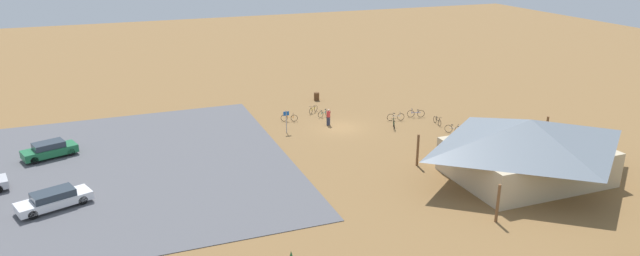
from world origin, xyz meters
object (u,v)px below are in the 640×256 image
(bicycle_blue_yard_left, at_px, (416,114))
(visitor_near_lot, at_px, (328,117))
(trash_bin, at_px, (317,96))
(lot_sign, at_px, (286,118))
(bicycle_black_mid_cluster, at_px, (437,121))
(bicycle_white_yard_front, at_px, (396,117))
(bike_pavilion, at_px, (528,146))
(bicycle_silver_by_bin, at_px, (454,129))
(car_green_back_corner, at_px, (49,150))
(bicycle_green_near_sign, at_px, (394,125))
(visitor_at_bikes, at_px, (535,131))
(bicycle_red_lone_west, at_px, (476,123))
(bicycle_teal_trailside, at_px, (324,113))
(bicycle_orange_front_row, at_px, (289,118))
(bicycle_purple_yard_right, at_px, (472,130))
(bicycle_yellow_back_row, at_px, (313,110))
(car_white_far_end, at_px, (54,199))

(bicycle_blue_yard_left, relative_size, visitor_near_lot, 1.03)
(trash_bin, bearing_deg, lot_sign, 54.65)
(bicycle_black_mid_cluster, relative_size, bicycle_white_yard_front, 0.96)
(bike_pavilion, height_order, visitor_near_lot, bike_pavilion)
(bicycle_silver_by_bin, bearing_deg, trash_bin, -61.46)
(bicycle_black_mid_cluster, height_order, visitor_near_lot, visitor_near_lot)
(bicycle_silver_by_bin, xyz_separation_m, car_green_back_corner, (35.19, -6.95, 0.32))
(trash_bin, xyz_separation_m, bicycle_black_mid_cluster, (-8.14, 12.24, -0.10))
(bicycle_black_mid_cluster, height_order, bicycle_green_near_sign, bicycle_green_near_sign)
(bicycle_white_yard_front, height_order, visitor_at_bikes, visitor_at_bikes)
(bike_pavilion, distance_m, visitor_near_lot, 19.58)
(car_green_back_corner, height_order, visitor_near_lot, visitor_near_lot)
(lot_sign, xyz_separation_m, bicycle_red_lone_west, (-17.78, 5.04, -1.06))
(trash_bin, bearing_deg, bicycle_silver_by_bin, 118.54)
(trash_bin, relative_size, bicycle_teal_trailside, 0.56)
(lot_sign, distance_m, bicycle_orange_front_row, 3.54)
(bicycle_black_mid_cluster, xyz_separation_m, car_green_back_corner, (35.16, -4.16, 0.37))
(bicycle_red_lone_west, xyz_separation_m, bicycle_purple_yard_right, (1.60, 1.55, 0.02))
(lot_sign, distance_m, bicycle_teal_trailside, 6.13)
(bicycle_yellow_back_row, relative_size, visitor_at_bikes, 0.81)
(bicycle_silver_by_bin, relative_size, bicycle_white_yard_front, 0.74)
(car_green_back_corner, bearing_deg, bicycle_teal_trailside, -175.32)
(bicycle_white_yard_front, distance_m, bicycle_purple_yard_right, 7.74)
(bike_pavilion, relative_size, bicycle_silver_by_bin, 10.32)
(bicycle_teal_trailside, bearing_deg, lot_sign, 32.19)
(lot_sign, relative_size, bicycle_purple_yard_right, 1.52)
(bicycle_orange_front_row, bearing_deg, bicycle_silver_by_bin, 146.24)
(car_white_far_end, bearing_deg, visitor_at_bikes, 178.56)
(bike_pavilion, xyz_separation_m, visitor_at_bikes, (-6.53, -6.36, -1.79))
(bicycle_green_near_sign, distance_m, visitor_near_lot, 6.42)
(bicycle_yellow_back_row, bearing_deg, bicycle_green_near_sign, 126.34)
(bike_pavilion, distance_m, trash_bin, 26.81)
(visitor_at_bikes, bearing_deg, bicycle_orange_front_row, -34.50)
(bicycle_orange_front_row, xyz_separation_m, car_green_back_corner, (21.79, 2.00, 0.35))
(bicycle_silver_by_bin, bearing_deg, bicycle_orange_front_row, -33.76)
(bike_pavilion, relative_size, bicycle_yellow_back_row, 10.11)
(bicycle_white_yard_front, bearing_deg, car_white_far_end, 15.49)
(bicycle_yellow_back_row, xyz_separation_m, bicycle_silver_by_bin, (-10.15, 10.77, 0.05))
(bicycle_black_mid_cluster, relative_size, bicycle_silver_by_bin, 1.29)
(bike_pavilion, xyz_separation_m, bicycle_orange_front_row, (12.71, -19.58, -2.27))
(bicycle_blue_yard_left, xyz_separation_m, visitor_near_lot, (9.35, -0.84, 0.47))
(bicycle_teal_trailside, xyz_separation_m, bicycle_silver_by_bin, (-9.58, 9.05, 0.03))
(bicycle_white_yard_front, bearing_deg, bicycle_red_lone_west, 144.58)
(car_white_far_end, xyz_separation_m, visitor_near_lot, (-24.09, -9.67, 0.19))
(visitor_at_bikes, bearing_deg, car_white_far_end, -1.44)
(trash_bin, bearing_deg, bicycle_purple_yard_right, 121.47)
(bicycle_purple_yard_right, relative_size, car_white_far_end, 0.28)
(trash_bin, xyz_separation_m, bicycle_red_lone_west, (-11.26, 14.23, -0.10))
(bicycle_green_near_sign, distance_m, car_green_back_corner, 30.80)
(lot_sign, bearing_deg, car_green_back_corner, -3.13)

